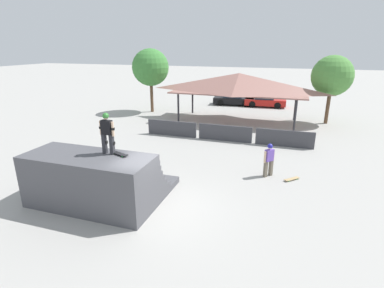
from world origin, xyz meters
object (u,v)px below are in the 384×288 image
Objects in this scene: skateboard_on_deck at (120,154)px; parked_car_black at (233,99)px; tree_beside_pavilion at (332,76)px; skater_on_deck at (107,131)px; skateboard_on_ground at (291,179)px; tree_far_back at (151,68)px; bystander_walking at (269,157)px; parked_car_red at (265,101)px.

parked_car_black is at bearing 110.49° from skateboard_on_deck.
skater_on_deck is at bearing -119.14° from tree_beside_pavilion.
skateboard_on_ground is 17.95m from tree_far_back.
bystander_walking is (5.69, 4.56, -2.03)m from skater_on_deck.
bystander_walking is 18.33m from parked_car_black.
skateboard_on_ground is at bearing 124.37° from bystander_walking.
skateboard_on_deck is at bearing -10.40° from skateboard_on_ground.
skateboard_on_ground is 0.13× the size of tree_far_back.
tree_beside_pavilion is 0.92× the size of tree_far_back.
skater_on_deck is 22.31m from parked_car_black.
tree_far_back reaches higher than bystander_walking.
skateboard_on_deck is at bearing -101.22° from parked_car_red.
skater_on_deck reaches higher than parked_car_red.
parked_car_black is at bearing -122.97° from bystander_walking.
tree_far_back is 9.56m from parked_car_black.
tree_far_back is (-11.74, 11.74, 3.13)m from bystander_walking.
tree_far_back is (-6.56, 16.34, 1.96)m from skateboard_on_deck.
bystander_walking is at bearing -106.52° from tree_beside_pavilion.
tree_beside_pavilion is (9.27, 16.62, 0.77)m from skater_on_deck.
bystander_walking is at bearing -52.47° from skateboard_on_ground.
tree_far_back is (-6.05, 16.30, 1.10)m from skater_on_deck.
bystander_walking is at bearing 62.39° from skateboard_on_deck.
skater_on_deck reaches higher than parked_car_black.
tree_beside_pavilion reaches higher than bystander_walking.
skater_on_deck is at bearing -97.10° from parked_car_black.
skateboard_on_ground is (6.79, 4.43, -2.94)m from skater_on_deck.
skateboard_on_deck is 0.19× the size of parked_car_red.
tree_beside_pavilion is 1.29× the size of parked_car_red.
tree_beside_pavilion is at bearing 63.02° from skater_on_deck.
bystander_walking is at bearing -86.80° from parked_car_red.
skateboard_on_deck is at bearing -68.13° from tree_far_back.
skateboard_on_deck is 0.15× the size of tree_beside_pavilion.
tree_far_back is (-15.32, -0.32, 0.33)m from tree_beside_pavilion.
tree_beside_pavilion is at bearing -155.51° from bystander_walking.
skateboard_on_deck is 0.14× the size of tree_far_back.
bystander_walking reaches higher than parked_car_black.
bystander_walking is 1.43m from skateboard_on_ground.
skateboard_on_deck reaches higher than parked_car_red.
skateboard_on_deck is at bearing -7.40° from bystander_walking.
skateboard_on_deck is at bearing -1.76° from skater_on_deck.
parked_car_red reaches higher than skateboard_on_ground.
skateboard_on_ground is (6.28, 4.47, -2.09)m from skateboard_on_deck.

